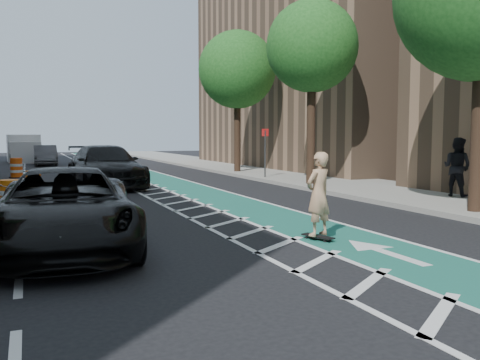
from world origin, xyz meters
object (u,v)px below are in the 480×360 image
skateboarder (318,194)px  suv_near (65,209)px  suv_far (106,166)px  barrel_a (10,198)px

skateboarder → suv_near: (-4.84, 1.11, -0.19)m
suv_far → barrel_a: size_ratio=6.26×
skateboarder → barrel_a: size_ratio=1.80×
skateboarder → suv_far: skateboarder is taller
skateboarder → barrel_a: (-5.93, 6.14, -0.51)m
suv_near → barrel_a: bearing=107.5°
barrel_a → suv_near: bearing=-77.7°
suv_near → barrel_a: 5.16m
skateboarder → barrel_a: bearing=-64.0°
suv_far → barrel_a: (-3.50, -6.76, -0.42)m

